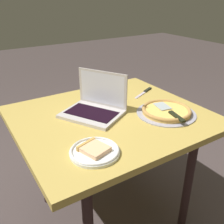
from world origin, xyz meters
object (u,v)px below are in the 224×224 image
at_px(pizza_plate, 94,151).
at_px(pizza_tray, 166,111).
at_px(laptop, 95,106).
at_px(table_knife, 145,92).
at_px(dining_table, 111,127).
at_px(drink_cup, 110,83).

relative_size(pizza_plate, pizza_tray, 0.65).
height_order(laptop, table_knife, laptop).
height_order(pizza_plate, pizza_tray, same).
xyz_separation_m(dining_table, pizza_tray, (0.28, -0.16, 0.10)).
distance_m(table_knife, drink_cup, 0.25).
bearing_deg(laptop, pizza_plate, -119.44).
bearing_deg(laptop, dining_table, -46.63).
bearing_deg(drink_cup, pizza_tray, -83.78).
relative_size(laptop, pizza_plate, 1.81).
xyz_separation_m(dining_table, pizza_plate, (-0.27, -0.29, 0.10)).
distance_m(pizza_tray, table_knife, 0.35).
height_order(dining_table, table_knife, table_knife).
bearing_deg(drink_cup, laptop, -134.68).
xyz_separation_m(laptop, table_knife, (0.46, 0.10, -0.04)).
relative_size(pizza_plate, drink_cup, 2.51).
distance_m(dining_table, pizza_tray, 0.34).
bearing_deg(pizza_tray, table_knife, 71.31).
relative_size(table_knife, drink_cup, 2.40).
xyz_separation_m(dining_table, laptop, (-0.06, 0.07, 0.13)).
height_order(table_knife, drink_cup, drink_cup).
bearing_deg(table_knife, drink_cup, 132.54).
bearing_deg(pizza_tray, dining_table, 150.01).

